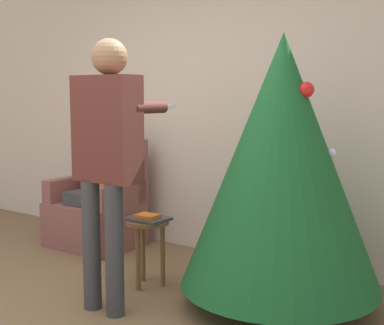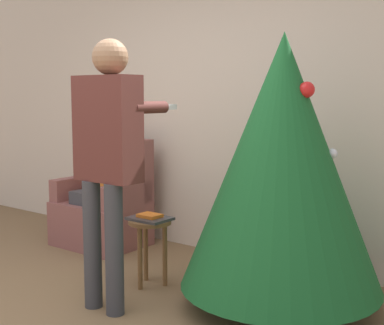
{
  "view_description": "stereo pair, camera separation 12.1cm",
  "coord_description": "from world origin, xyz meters",
  "px_view_note": "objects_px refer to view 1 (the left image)",
  "views": [
    {
      "loc": [
        2.61,
        -1.8,
        1.42
      ],
      "look_at": [
        0.62,
        1.0,
        0.99
      ],
      "focal_mm": 50.0,
      "sensor_mm": 36.0,
      "label": 1
    },
    {
      "loc": [
        2.71,
        -1.72,
        1.42
      ],
      "look_at": [
        0.62,
        1.0,
        0.99
      ],
      "focal_mm": 50.0,
      "sensor_mm": 36.0,
      "label": 2
    }
  ],
  "objects_px": {
    "christmas_tree": "(281,162)",
    "armchair": "(99,209)",
    "person_standing": "(107,148)",
    "side_stool": "(148,234)",
    "person_seated": "(95,175)"
  },
  "relations": [
    {
      "from": "christmas_tree",
      "to": "armchair",
      "type": "height_order",
      "value": "christmas_tree"
    },
    {
      "from": "armchair",
      "to": "side_stool",
      "type": "relative_size",
      "value": 2.01
    },
    {
      "from": "person_standing",
      "to": "christmas_tree",
      "type": "bearing_deg",
      "value": 36.61
    },
    {
      "from": "christmas_tree",
      "to": "person_standing",
      "type": "height_order",
      "value": "christmas_tree"
    },
    {
      "from": "christmas_tree",
      "to": "person_standing",
      "type": "relative_size",
      "value": 1.02
    },
    {
      "from": "person_standing",
      "to": "side_stool",
      "type": "distance_m",
      "value": 0.85
    },
    {
      "from": "christmas_tree",
      "to": "side_stool",
      "type": "height_order",
      "value": "christmas_tree"
    },
    {
      "from": "christmas_tree",
      "to": "armchair",
      "type": "xyz_separation_m",
      "value": [
        -2.1,
        0.4,
        -0.64
      ]
    },
    {
      "from": "christmas_tree",
      "to": "person_standing",
      "type": "bearing_deg",
      "value": -143.39
    },
    {
      "from": "armchair",
      "to": "person_seated",
      "type": "distance_m",
      "value": 0.33
    },
    {
      "from": "armchair",
      "to": "side_stool",
      "type": "xyz_separation_m",
      "value": [
        1.11,
        -0.59,
        0.05
      ]
    },
    {
      "from": "person_standing",
      "to": "side_stool",
      "type": "xyz_separation_m",
      "value": [
        -0.08,
        0.49,
        -0.69
      ]
    },
    {
      "from": "person_standing",
      "to": "side_stool",
      "type": "relative_size",
      "value": 3.55
    },
    {
      "from": "christmas_tree",
      "to": "person_seated",
      "type": "bearing_deg",
      "value": 170.1
    },
    {
      "from": "armchair",
      "to": "christmas_tree",
      "type": "bearing_deg",
      "value": -10.71
    }
  ]
}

